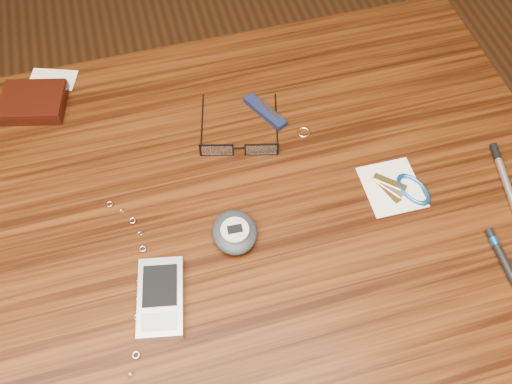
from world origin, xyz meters
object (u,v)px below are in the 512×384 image
pocket_knife (265,112)px  wallet_and_card (34,101)px  desk (230,245)px  notepad_keys (403,188)px  eyeglasses (239,146)px  silver_pen (503,175)px  pda_phone (161,298)px  pedometer (235,232)px

pocket_knife → wallet_and_card: bearing=162.2°
desk → notepad_keys: bearing=-6.9°
wallet_and_card → eyeglasses: 0.34m
eyeglasses → desk: bearing=-113.8°
desk → silver_pen: bearing=-6.9°
pda_phone → pocket_knife: size_ratio=1.43×
wallet_and_card → notepad_keys: size_ratio=1.39×
desk → eyeglasses: size_ratio=6.81×
wallet_and_card → pocket_knife: wallet_and_card is taller
desk → pda_phone: bearing=-136.7°
desk → notepad_keys: notepad_keys is taller
wallet_and_card → pocket_knife: bearing=-17.8°
silver_pen → pedometer: bearing=179.0°
pedometer → silver_pen: bearing=-1.0°
silver_pen → pda_phone: bearing=-173.6°
desk → pedometer: (0.00, -0.04, 0.11)m
wallet_and_card → pda_phone: 0.40m
desk → wallet_and_card: bearing=132.5°
pda_phone → pedometer: 0.13m
notepad_keys → pocket_knife: size_ratio=1.21×
desk → silver_pen: (0.40, -0.05, 0.11)m
pda_phone → pocket_knife: 0.34m
pedometer → silver_pen: 0.40m
wallet_and_card → desk: bearing=-47.5°
desk → notepad_keys: size_ratio=10.17×
wallet_and_card → pedometer: 0.40m
wallet_and_card → pda_phone: wallet_and_card is taller
pedometer → eyeglasses: bearing=73.3°
pedometer → silver_pen: (0.40, -0.01, -0.01)m
notepad_keys → pedometer: bearing=-177.6°
wallet_and_card → silver_pen: 0.73m
pocket_knife → pedometer: bearing=-116.4°
wallet_and_card → notepad_keys: 0.59m
pedometer → pocket_knife: (0.10, 0.20, -0.01)m
pocket_knife → desk: bearing=-122.4°
eyeglasses → silver_pen: 0.39m
eyeglasses → notepad_keys: eyeglasses is taller
pda_phone → notepad_keys: bearing=11.6°
wallet_and_card → notepad_keys: bearing=-31.0°
silver_pen → eyeglasses: bearing=157.8°
eyeglasses → notepad_keys: (0.21, -0.13, -0.01)m
notepad_keys → pocket_knife: 0.24m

